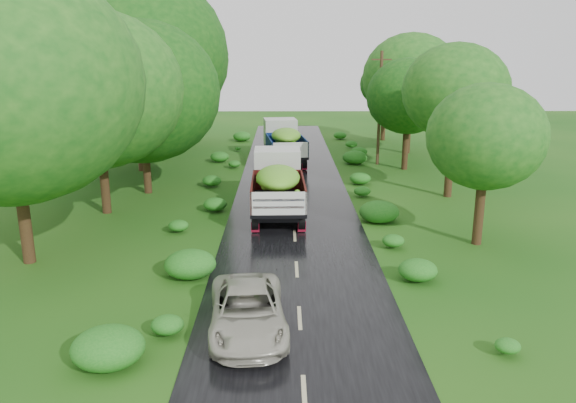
{
  "coord_description": "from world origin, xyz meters",
  "views": [
    {
      "loc": [
        -0.49,
        -15.99,
        8.18
      ],
      "look_at": [
        -0.3,
        7.67,
        1.7
      ],
      "focal_mm": 35.0,
      "sensor_mm": 36.0,
      "label": 1
    }
  ],
  "objects_px": {
    "truck_near": "(278,181)",
    "truck_far": "(284,140)",
    "car": "(248,311)",
    "utility_pole": "(380,107)"
  },
  "relations": [
    {
      "from": "truck_near",
      "to": "truck_far",
      "type": "bearing_deg",
      "value": 87.61
    },
    {
      "from": "truck_far",
      "to": "car",
      "type": "height_order",
      "value": "truck_far"
    },
    {
      "from": "truck_far",
      "to": "utility_pole",
      "type": "relative_size",
      "value": 0.91
    },
    {
      "from": "truck_far",
      "to": "car",
      "type": "distance_m",
      "value": 25.92
    },
    {
      "from": "truck_near",
      "to": "truck_far",
      "type": "xyz_separation_m",
      "value": [
        0.3,
        13.4,
        -0.01
      ]
    },
    {
      "from": "truck_far",
      "to": "car",
      "type": "relative_size",
      "value": 1.52
    },
    {
      "from": "truck_near",
      "to": "truck_far",
      "type": "relative_size",
      "value": 0.98
    },
    {
      "from": "truck_near",
      "to": "car",
      "type": "distance_m",
      "value": 12.54
    },
    {
      "from": "utility_pole",
      "to": "truck_near",
      "type": "bearing_deg",
      "value": -119.67
    },
    {
      "from": "truck_near",
      "to": "car",
      "type": "xyz_separation_m",
      "value": [
        -0.77,
        -12.48,
        -0.99
      ]
    }
  ]
}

